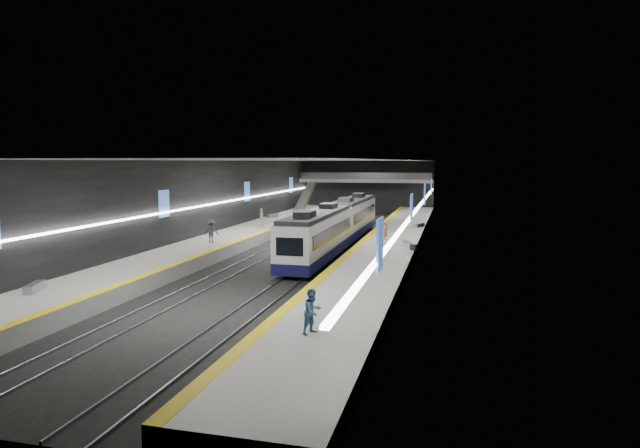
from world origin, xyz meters
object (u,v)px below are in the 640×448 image
(bench_right_near, at_px, (409,245))
(passenger_right_b, at_px, (313,312))
(bench_left_far, at_px, (272,216))
(passenger_right_a, at_px, (386,231))
(escalator, at_px, (305,197))
(train, at_px, (338,223))
(bench_left_near, at_px, (35,287))
(passenger_left_a, at_px, (261,218))
(bench_right_far, at_px, (419,225))
(passenger_left_b, at_px, (211,231))

(bench_right_near, distance_m, passenger_right_b, 22.53)
(bench_left_far, bearing_deg, passenger_right_b, -44.74)
(passenger_right_a, distance_m, passenger_right_b, 26.62)
(escalator, relative_size, bench_right_near, 4.00)
(train, relative_size, bench_right_near, 15.04)
(bench_left_near, distance_m, passenger_right_a, 28.30)
(passenger_left_a, bearing_deg, passenger_right_b, 8.13)
(bench_left_far, relative_size, passenger_right_b, 0.94)
(bench_right_near, relative_size, bench_right_far, 1.15)
(bench_right_far, xyz_separation_m, passenger_left_b, (-16.46, -15.29, 0.78))
(train, height_order, passenger_left_b, train)
(passenger_left_a, height_order, passenger_left_b, passenger_left_b)
(passenger_left_a, xyz_separation_m, passenger_left_b, (-0.25, -11.59, 0.00))
(escalator, xyz_separation_m, passenger_left_a, (0.68, -19.81, -0.91))
(bench_left_near, height_order, passenger_left_b, passenger_left_b)
(train, relative_size, bench_left_near, 16.63)
(bench_right_far, bearing_deg, passenger_left_b, -114.19)
(bench_right_near, bearing_deg, train, 119.03)
(bench_left_near, height_order, bench_right_near, bench_right_near)
(escalator, height_order, passenger_right_b, escalator)
(passenger_left_a, bearing_deg, bench_right_far, 87.45)
(bench_right_far, distance_m, passenger_left_a, 16.65)
(bench_right_far, xyz_separation_m, passenger_right_b, (-1.93, -36.51, 0.71))
(bench_left_far, relative_size, passenger_left_a, 0.87)
(bench_left_far, relative_size, bench_right_near, 0.87)
(train, height_order, escalator, escalator)
(escalator, bearing_deg, bench_right_far, -43.65)
(bench_left_near, distance_m, passenger_left_a, 29.68)
(train, bearing_deg, passenger_right_a, -15.12)
(bench_left_far, height_order, bench_right_near, bench_right_near)
(passenger_left_a, bearing_deg, bench_left_near, -19.12)
(passenger_left_a, bearing_deg, passenger_left_b, -16.60)
(bench_right_far, relative_size, passenger_left_a, 0.88)
(train, relative_size, passenger_left_a, 15.20)
(bench_left_near, relative_size, passenger_right_b, 0.98)
(bench_left_near, height_order, bench_right_far, bench_left_near)
(passenger_right_b, bearing_deg, bench_left_near, 108.59)
(train, height_order, bench_left_near, train)
(passenger_left_b, bearing_deg, bench_left_near, 76.65)
(passenger_right_b, bearing_deg, passenger_left_a, 53.31)
(passenger_left_a, bearing_deg, train, 46.66)
(bench_left_near, bearing_deg, train, 45.35)
(bench_right_far, bearing_deg, bench_left_far, -173.93)
(bench_left_near, relative_size, passenger_right_a, 1.12)
(escalator, height_order, bench_right_near, escalator)
(bench_left_near, distance_m, passenger_right_b, 16.54)
(escalator, bearing_deg, passenger_right_b, -74.13)
(passenger_right_a, distance_m, passenger_left_a, 15.27)
(escalator, distance_m, bench_right_far, 23.41)
(train, xyz_separation_m, passenger_right_a, (4.64, -1.25, -0.39))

